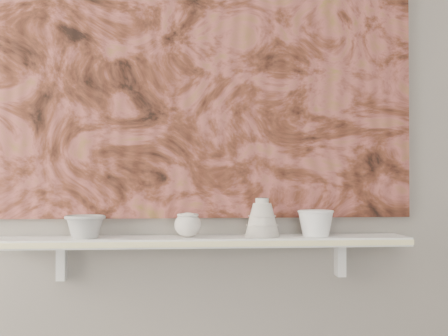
{
  "coord_description": "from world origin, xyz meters",
  "views": [
    {
      "loc": [
        -0.12,
        -0.62,
        1.13
      ],
      "look_at": [
        0.06,
        1.49,
        1.17
      ],
      "focal_mm": 50.0,
      "sensor_mm": 36.0,
      "label": 1
    }
  ],
  "objects": [
    {
      "name": "wall_back",
      "position": [
        0.0,
        1.6,
        1.35
      ],
      "size": [
        3.6,
        0.0,
        3.6
      ],
      "primitive_type": "plane",
      "rotation": [
        1.57,
        0.0,
        0.0
      ],
      "color": "gray",
      "rests_on": "floor"
    },
    {
      "name": "shelf",
      "position": [
        0.0,
        1.51,
        0.92
      ],
      "size": [
        1.4,
        0.18,
        0.03
      ],
      "primitive_type": "cube",
      "color": "white",
      "rests_on": "wall_back"
    },
    {
      "name": "shelf_stripe",
      "position": [
        0.0,
        1.41,
        0.92
      ],
      "size": [
        1.4,
        0.01,
        0.02
      ],
      "primitive_type": "cube",
      "color": "#F9EFA6",
      "rests_on": "shelf"
    },
    {
      "name": "bracket_left",
      "position": [
        -0.49,
        1.57,
        0.84
      ],
      "size": [
        0.03,
        0.06,
        0.12
      ],
      "primitive_type": "cube",
      "color": "white",
      "rests_on": "wall_back"
    },
    {
      "name": "bracket_right",
      "position": [
        0.49,
        1.57,
        0.84
      ],
      "size": [
        0.03,
        0.06,
        0.12
      ],
      "primitive_type": "cube",
      "color": "white",
      "rests_on": "wall_back"
    },
    {
      "name": "painting",
      "position": [
        0.0,
        1.59,
        1.54
      ],
      "size": [
        1.5,
        0.02,
        1.1
      ],
      "primitive_type": "cube",
      "color": "#5F2D1D",
      "rests_on": "wall_back"
    },
    {
      "name": "house_motif",
      "position": [
        0.45,
        1.57,
        1.23
      ],
      "size": [
        0.09,
        0.0,
        0.08
      ],
      "primitive_type": "cube",
      "color": "black",
      "rests_on": "painting"
    },
    {
      "name": "bowl_grey",
      "position": [
        -0.4,
        1.51,
        0.97
      ],
      "size": [
        0.17,
        0.17,
        0.08
      ],
      "primitive_type": null,
      "rotation": [
        0.0,
        0.0,
        0.25
      ],
      "color": "gray",
      "rests_on": "shelf"
    },
    {
      "name": "cup_cream",
      "position": [
        -0.06,
        1.51,
        0.97
      ],
      "size": [
        0.12,
        0.12,
        0.08
      ],
      "primitive_type": null,
      "rotation": [
        0.0,
        0.0,
        0.37
      ],
      "color": "beige",
      "rests_on": "shelf"
    },
    {
      "name": "bell_vessel",
      "position": [
        0.2,
        1.51,
        1.0
      ],
      "size": [
        0.16,
        0.16,
        0.13
      ],
      "primitive_type": null,
      "rotation": [
        0.0,
        0.0,
        0.39
      ],
      "color": "beige",
      "rests_on": "shelf"
    },
    {
      "name": "bowl_white",
      "position": [
        0.39,
        1.51,
        0.98
      ],
      "size": [
        0.16,
        0.16,
        0.09
      ],
      "primitive_type": null,
      "rotation": [
        0.0,
        0.0,
        -0.31
      ],
      "color": "white",
      "rests_on": "shelf"
    }
  ]
}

